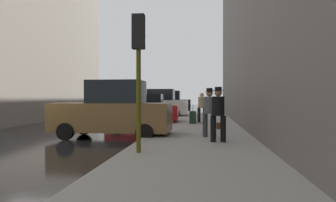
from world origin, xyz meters
The scene contains 13 objects.
ground_plane centered at (0.00, 0.00, 0.00)m, with size 120.00×120.00×0.00m, color black.
sidewalk centered at (6.00, 0.00, 0.07)m, with size 4.00×40.00×0.15m, color gray.
parked_bronze_suv centered at (2.65, 1.38, 1.03)m, with size 4.63×2.11×2.25m.
parked_red_hatchback centered at (2.65, 8.04, 0.85)m, with size 4.27×2.19×1.79m.
parked_white_van centered at (2.65, 14.92, 1.03)m, with size 4.64×2.15×2.25m.
parked_black_suv centered at (2.65, 21.62, 1.03)m, with size 4.62×2.10×2.25m.
fire_hydrant centered at (4.45, 6.82, 0.50)m, with size 0.42×0.22×0.70m.
traffic_light centered at (4.50, -2.73, 2.76)m, with size 0.32×0.32×3.60m.
pedestrian_in_tan_coat centered at (6.09, 7.73, 1.10)m, with size 0.52×0.46×1.71m.
pedestrian_with_beanie centered at (6.40, 0.81, 1.14)m, with size 0.53×0.49×1.78m.
pedestrian_with_fedora centered at (6.66, -0.48, 1.14)m, with size 0.51×0.41×1.78m.
rolling_suitcase centered at (5.60, 7.03, 0.49)m, with size 0.36×0.56×1.04m.
duffel_bag centered at (6.93, 3.94, 0.29)m, with size 0.32×0.44×0.28m.
Camera 1 is at (6.19, -11.14, 1.59)m, focal length 35.00 mm.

